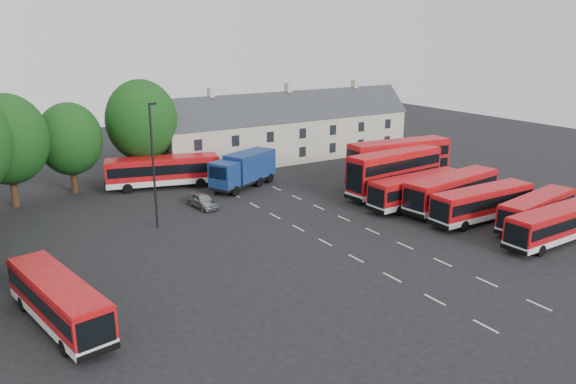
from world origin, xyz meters
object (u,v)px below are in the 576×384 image
object	(u,v)px
bus_dd_south	(394,170)
box_truck	(244,169)
bus_row_a	(555,223)
lamppost	(153,163)
silver_car	(203,201)
bus_west	(58,298)

from	to	relation	value
bus_dd_south	box_truck	world-z (taller)	bus_dd_south
bus_row_a	lamppost	world-z (taller)	lamppost
silver_car	bus_west	bearing A→B (deg)	-139.48
bus_west	silver_car	bearing A→B (deg)	-54.32
bus_west	silver_car	world-z (taller)	bus_west
bus_west	silver_car	xyz separation A→B (m)	(16.32, 16.73, -1.06)
bus_row_a	box_truck	world-z (taller)	box_truck
box_truck	lamppost	world-z (taller)	lamppost
bus_row_a	lamppost	size ratio (longest dim) A/B	0.94
bus_west	box_truck	xyz separation A→B (m)	(23.17, 21.07, 0.36)
bus_row_a	silver_car	bearing A→B (deg)	128.27
bus_west	lamppost	world-z (taller)	lamppost
lamppost	silver_car	bearing A→B (deg)	29.41
silver_car	lamppost	size ratio (longest dim) A/B	0.38
box_truck	bus_west	bearing A→B (deg)	-162.52
box_truck	silver_car	size ratio (longest dim) A/B	2.18
bus_dd_south	bus_west	distance (m)	36.47
bus_dd_south	bus_west	world-z (taller)	bus_dd_south
bus_dd_south	silver_car	bearing A→B (deg)	156.00
bus_west	silver_car	size ratio (longest dim) A/B	2.58
box_truck	silver_car	world-z (taller)	box_truck
bus_dd_south	lamppost	distance (m)	24.85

